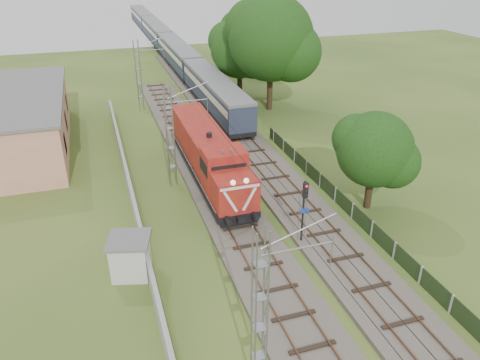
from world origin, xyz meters
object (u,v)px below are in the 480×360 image
object	(u,v)px
locomotive	(208,153)
coach_rake	(166,41)
relay_hut	(131,256)
signal_post	(304,202)

from	to	relation	value
locomotive	coach_rake	distance (m)	49.21
locomotive	coach_rake	size ratio (longest dim) A/B	0.20
relay_hut	locomotive	bearing A→B (deg)	55.51
locomotive	coach_rake	world-z (taller)	locomotive
signal_post	coach_rake	bearing A→B (deg)	88.34
locomotive	relay_hut	bearing A→B (deg)	-124.49
locomotive	signal_post	bearing A→B (deg)	-73.64
locomotive	coach_rake	bearing A→B (deg)	84.17
locomotive	signal_post	world-z (taller)	locomotive
coach_rake	relay_hut	distance (m)	61.01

